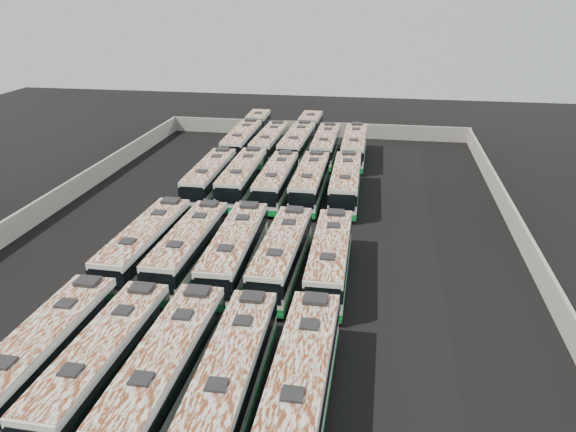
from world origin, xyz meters
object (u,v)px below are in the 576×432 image
object	(u,v)px
bus_front_far_left	(42,355)
bus_front_center	(166,369)
bus_front_far_right	(301,382)
bus_back_right	(326,146)
bus_front_left	(103,362)
bus_midfront_center	(235,251)
bus_midback_right	(310,182)
bus_back_far_right	(354,146)
bus_midback_far_right	(346,183)
bus_midback_left	(243,178)
bus_midback_center	(277,181)
bus_back_left	(270,143)
bus_front_right	(232,374)
bus_midfront_far_left	(146,245)
bus_back_center	(302,138)
bus_midfront_left	(189,247)
bus_back_far_left	(248,135)
bus_midfront_right	(282,255)
bus_midfront_far_right	(330,259)
bus_midback_far_left	(210,177)

from	to	relation	value
bus_front_far_left	bus_front_center	world-z (taller)	bus_front_center
bus_front_far_right	bus_back_right	bearing A→B (deg)	94.64
bus_back_right	bus_front_left	bearing A→B (deg)	-99.14
bus_midfront_center	bus_midback_right	size ratio (longest dim) A/B	1.02
bus_back_far_right	bus_midback_far_right	bearing A→B (deg)	-90.76
bus_midback_left	bus_midback_center	bearing A→B (deg)	-4.76
bus_front_left	bus_back_left	size ratio (longest dim) A/B	1.01
bus_front_right	bus_midfront_far_left	bearing A→B (deg)	126.03
bus_back_center	bus_midback_right	bearing A→B (deg)	-77.68
bus_midfront_left	bus_midback_center	distance (m)	17.82
bus_back_left	bus_front_far_left	bearing A→B (deg)	-93.51
bus_front_right	bus_midfront_far_left	size ratio (longest dim) A/B	0.97
bus_front_far_left	bus_midback_center	xyz separation A→B (m)	(7.37, 32.28, -0.06)
bus_front_left	bus_front_far_right	world-z (taller)	bus_front_far_right
bus_front_far_right	bus_midfront_center	bearing A→B (deg)	116.84
bus_midfront_left	bus_back_right	bearing A→B (deg)	77.79
bus_front_right	bus_back_far_left	distance (m)	51.94
bus_front_far_left	bus_back_far_left	world-z (taller)	bus_back_far_left
bus_front_far_left	bus_front_far_right	world-z (taller)	bus_front_far_right
bus_front_center	bus_midfront_right	bearing A→B (deg)	76.47
bus_back_far_left	bus_back_right	world-z (taller)	bus_back_far_left
bus_midfront_left	bus_midfront_center	distance (m)	3.80
bus_back_center	bus_back_right	world-z (taller)	bus_back_center
bus_back_right	bus_midfront_far_left	bearing A→B (deg)	-108.97
bus_front_far_left	bus_midback_far_right	bearing A→B (deg)	66.45
bus_front_far_right	bus_back_far_left	xyz separation A→B (m)	(-14.93, 50.84, -0.03)
bus_front_far_left	bus_front_left	world-z (taller)	bus_front_far_left
bus_midfront_far_right	bus_midback_far_left	xyz separation A→B (m)	(-14.81, 17.57, -0.01)
bus_back_right	bus_midfront_center	bearing A→B (deg)	-96.71
bus_midback_right	bus_midback_far_left	bearing A→B (deg)	-179.43
bus_back_right	bus_back_far_right	bearing A→B (deg)	0.95
bus_midback_center	bus_back_far_left	bearing A→B (deg)	112.28
bus_front_right	bus_midfront_far_right	size ratio (longest dim) A/B	0.99
bus_midfront_far_left	bus_back_far_right	bearing A→B (deg)	66.98
bus_front_far_right	bus_back_far_left	bearing A→B (deg)	106.54
bus_front_center	bus_midback_right	size ratio (longest dim) A/B	1.01
bus_front_far_left	bus_front_left	size ratio (longest dim) A/B	1.02
bus_front_right	bus_midback_left	world-z (taller)	bus_midback_left
bus_front_far_left	bus_front_far_right	distance (m)	14.75
bus_front_left	bus_midback_center	bearing A→B (deg)	84.87
bus_midfront_center	bus_midback_center	bearing A→B (deg)	88.53
bus_front_far_left	bus_back_left	distance (m)	47.48
bus_front_far_right	bus_midback_center	xyz separation A→B (m)	(-7.38, 32.23, -0.09)
bus_front_far_right	bus_back_center	xyz separation A→B (m)	(-7.30, 50.71, -0.00)
bus_midfront_right	bus_midback_far_left	distance (m)	20.76
bus_front_left	bus_midback_far_right	size ratio (longest dim) A/B	0.97
bus_front_far_left	bus_midfront_right	size ratio (longest dim) A/B	1.02
bus_midfront_far_right	bus_midback_far_right	size ratio (longest dim) A/B	0.97
bus_front_far_left	bus_back_right	bearing A→B (deg)	77.61
bus_back_far_left	bus_midfront_left	bearing A→B (deg)	-85.23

